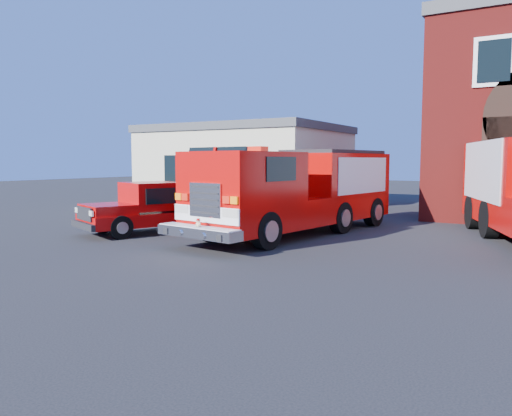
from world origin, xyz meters
The scene contains 4 objects.
ground centered at (0.00, 0.00, 0.00)m, with size 100.00×100.00×0.00m, color black.
side_building centered at (-9.00, 13.00, 2.20)m, with size 10.20×8.20×4.35m.
fire_engine centered at (-1.17, 3.56, 1.45)m, with size 3.92×9.40×2.81m.
pickup_truck centered at (-5.49, 1.54, 0.80)m, with size 3.65×5.49×1.69m.
Camera 1 is at (5.96, -11.29, 2.41)m, focal length 35.00 mm.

